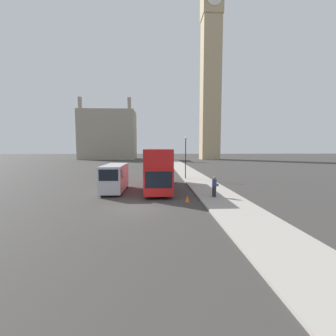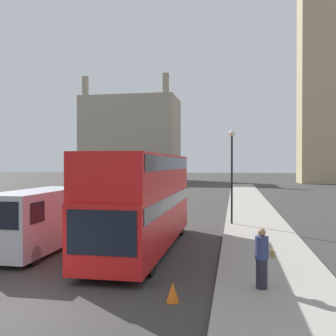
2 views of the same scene
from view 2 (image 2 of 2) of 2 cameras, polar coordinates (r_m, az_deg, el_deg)
ground_plane at (r=10.87m, az=-22.95°, el=-19.95°), size 300.00×300.00×0.00m
sidewalk_strip at (r=9.40m, az=18.82°, el=-22.84°), size 3.77×120.00×0.15m
clock_tower at (r=85.01m, az=21.81°, el=22.67°), size 7.17×7.34×69.74m
building_block_distant at (r=84.59m, az=-5.61°, el=4.35°), size 20.65×12.23×22.49m
red_double_decker_bus at (r=16.62m, az=-3.75°, el=-4.38°), size 2.56×10.67×4.21m
white_van at (r=17.05m, az=-19.23°, el=-7.42°), size 1.99×5.76×2.68m
pedestrian at (r=11.63m, az=14.14°, el=-13.22°), size 0.55×0.39×1.76m
street_lamp at (r=23.16m, az=9.70°, el=0.84°), size 0.36×0.36×5.69m
traffic_cone at (r=10.86m, az=0.72°, el=-18.38°), size 0.36×0.36×0.55m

